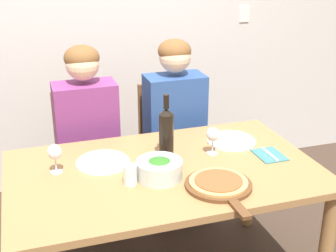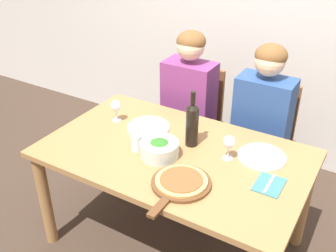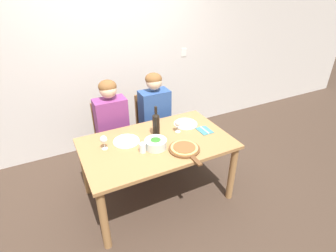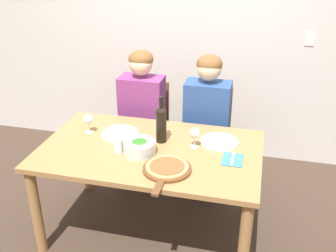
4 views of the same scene
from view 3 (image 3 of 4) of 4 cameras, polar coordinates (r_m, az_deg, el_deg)
name	(u,v)px [view 3 (image 3 of 4)]	position (r m, az deg, el deg)	size (l,w,h in m)	color
ground_plane	(158,194)	(3.20, -2.18, -14.57)	(40.00, 40.00, 0.00)	#3D2D23
back_wall	(112,53)	(3.74, -12.01, 15.20)	(10.00, 0.06, 2.70)	silver
dining_table	(157,150)	(2.81, -2.42, -5.25)	(1.55, 0.94, 0.73)	#9E7042
chair_left	(111,133)	(3.45, -12.21, -1.54)	(0.42, 0.42, 0.89)	brown
chair_right	(152,124)	(3.61, -3.42, 0.54)	(0.42, 0.42, 0.89)	brown
person_woman	(112,119)	(3.24, -12.13, 1.42)	(0.47, 0.51, 1.23)	#28282D
person_man	(155,110)	(3.40, -2.80, 3.49)	(0.47, 0.51, 1.23)	#28282D
wine_bottle	(156,124)	(2.79, -2.60, 0.39)	(0.08, 0.08, 0.35)	black
broccoli_bowl	(156,144)	(2.64, -2.68, -3.83)	(0.22, 0.22, 0.10)	silver
dinner_plate_left	(126,141)	(2.79, -9.06, -3.24)	(0.28, 0.28, 0.02)	white
dinner_plate_right	(186,124)	(3.09, 3.84, 0.51)	(0.28, 0.28, 0.02)	white
pizza_on_board	(185,149)	(2.62, 3.65, -4.98)	(0.31, 0.45, 0.04)	brown
wine_glass_left	(104,140)	(2.67, -13.84, -2.97)	(0.07, 0.07, 0.15)	silver
wine_glass_right	(178,124)	(2.88, 2.18, 0.53)	(0.07, 0.07, 0.15)	silver
water_tumbler	(143,148)	(2.58, -5.54, -4.75)	(0.07, 0.07, 0.10)	silver
fork_on_napkin	(205,130)	(2.98, 7.96, -0.95)	(0.14, 0.18, 0.01)	#387075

